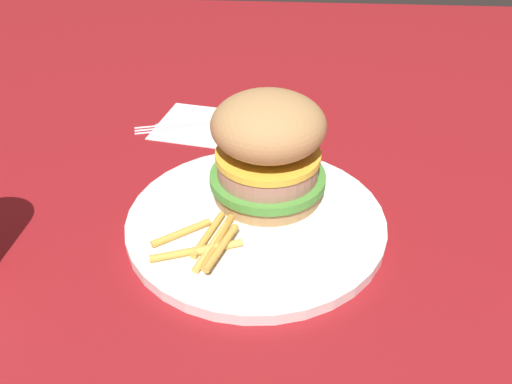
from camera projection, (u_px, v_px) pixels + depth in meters
ground_plane at (266, 213)px, 0.55m from camera, size 1.60×1.60×0.00m
plate at (256, 221)px, 0.53m from camera, size 0.26×0.26×0.01m
sandwich at (270, 148)px, 0.52m from camera, size 0.12×0.12×0.11m
fries_pile at (206, 243)px, 0.48m from camera, size 0.09×0.09×0.01m
napkin at (199, 124)px, 0.70m from camera, size 0.13×0.13×0.00m
fork at (198, 123)px, 0.70m from camera, size 0.17×0.06×0.00m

